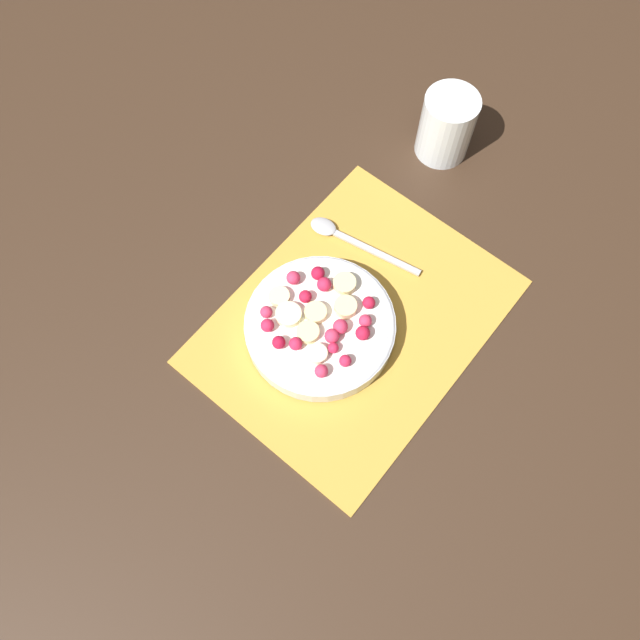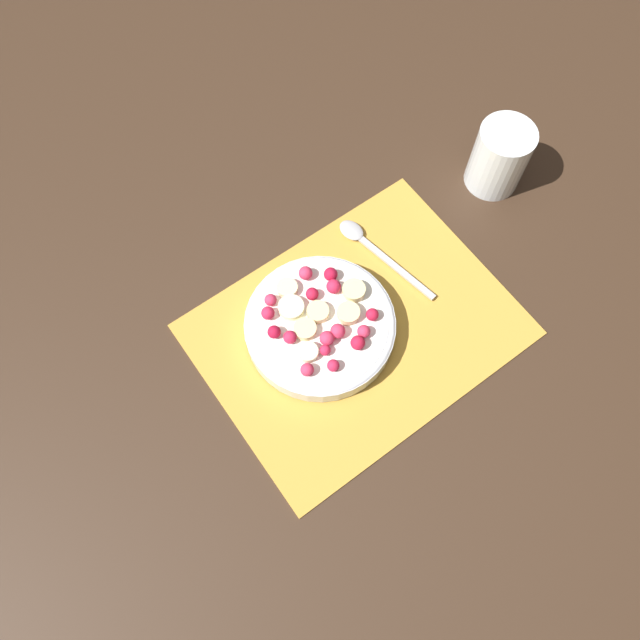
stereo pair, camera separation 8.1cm
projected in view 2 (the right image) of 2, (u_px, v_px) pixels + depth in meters
The scene contains 5 objects.
ground_plane at pixel (357, 330), 0.86m from camera, with size 3.00×3.00×0.00m, color #382619.
placemat at pixel (357, 329), 0.85m from camera, with size 0.41×0.31×0.01m.
fruit_bowl at pixel (320, 325), 0.83m from camera, with size 0.20×0.20×0.05m.
spoon at pixel (367, 244), 0.90m from camera, with size 0.05×0.18×0.01m.
drinking_glass at pixel (499, 157), 0.90m from camera, with size 0.08×0.08×0.11m.
Camera 2 is at (-0.23, -0.23, 0.79)m, focal length 35.00 mm.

